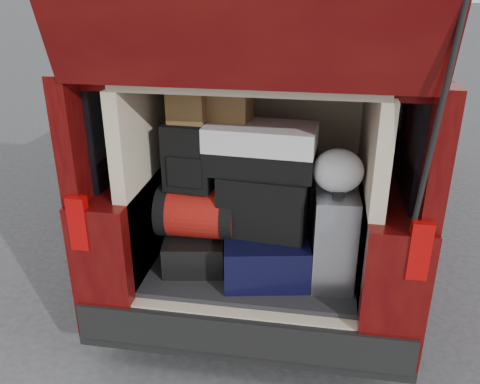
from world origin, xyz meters
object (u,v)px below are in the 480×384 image
object	(u,v)px
silver_roller	(334,237)
black_soft_case	(264,203)
navy_hardshell	(264,249)
twotone_duffel	(261,149)
red_duffel	(197,213)
black_hardshell	(196,245)
backpack	(188,158)

from	to	relation	value
silver_roller	black_soft_case	xyz separation A→B (m)	(-0.41, 0.06, 0.16)
navy_hardshell	silver_roller	xyz separation A→B (m)	(0.40, -0.05, 0.15)
twotone_duffel	red_duffel	bearing A→B (deg)	-169.55
black_soft_case	twotone_duffel	world-z (taller)	twotone_duffel
black_hardshell	red_duffel	world-z (taller)	red_duffel
black_hardshell	black_soft_case	world-z (taller)	black_soft_case
black_hardshell	backpack	bearing A→B (deg)	-117.99
silver_roller	backpack	distance (m)	0.95
silver_roller	twotone_duffel	bearing A→B (deg)	165.50
black_soft_case	twotone_duffel	distance (m)	0.32
silver_roller	navy_hardshell	bearing A→B (deg)	169.45
red_duffel	black_soft_case	distance (m)	0.41
silver_roller	black_soft_case	size ratio (longest dim) A/B	1.13
navy_hardshell	silver_roller	bearing A→B (deg)	-18.33
navy_hardshell	backpack	size ratio (longest dim) A/B	1.51
black_soft_case	backpack	bearing A→B (deg)	-173.30
red_duffel	twotone_duffel	size ratio (longest dim) A/B	0.75
navy_hardshell	backpack	distance (m)	0.73
navy_hardshell	twotone_duffel	size ratio (longest dim) A/B	0.96
navy_hardshell	red_duffel	bearing A→B (deg)	170.47
silver_roller	black_soft_case	bearing A→B (deg)	169.15
navy_hardshell	backpack	world-z (taller)	backpack
black_hardshell	backpack	distance (m)	0.60
black_hardshell	twotone_duffel	xyz separation A→B (m)	(0.40, 0.01, 0.66)
silver_roller	twotone_duffel	distance (m)	0.66
silver_roller	backpack	world-z (taller)	backpack
navy_hardshell	silver_roller	size ratio (longest dim) A/B	1.05
silver_roller	red_duffel	size ratio (longest dim) A/B	1.22
black_hardshell	twotone_duffel	world-z (taller)	twotone_duffel
black_hardshell	twotone_duffel	bearing A→B (deg)	-8.73
black_hardshell	navy_hardshell	bearing A→B (deg)	-13.53
navy_hardshell	backpack	xyz separation A→B (m)	(-0.45, -0.01, 0.57)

